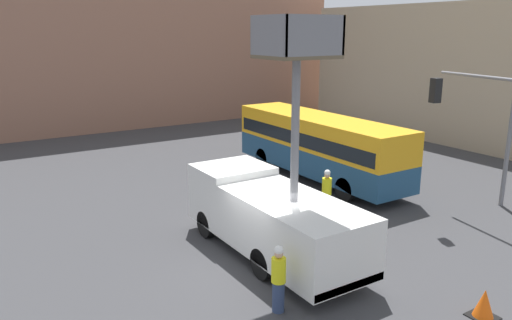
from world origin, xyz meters
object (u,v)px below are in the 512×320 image
Objects in this scene: city_bus at (319,143)px; road_worker_directing at (327,193)px; traffic_cone_near_truck at (484,304)px; road_worker_near_truck at (279,279)px; utility_truck at (272,212)px; traffic_light_pole at (484,115)px.

city_bus reaches higher than road_worker_directing.
road_worker_near_truck is at bearing 144.55° from traffic_cone_near_truck.
utility_truck is 4.08× the size of road_worker_near_truck.
road_worker_near_truck is 5.27m from traffic_cone_near_truck.
road_worker_directing is (-5.48, 2.76, -3.00)m from traffic_light_pole.
traffic_cone_near_truck is at bearing 179.24° from city_bus.
traffic_cone_near_truck is at bearing 141.95° from road_worker_near_truck.
road_worker_directing is at bearing -142.42° from road_worker_near_truck.
utility_truck is 1.31× the size of traffic_light_pole.
road_worker_near_truck is (-11.07, -1.96, -3.01)m from traffic_light_pole.
traffic_light_pole reaches higher than city_bus.
utility_truck is 4.01× the size of road_worker_directing.
city_bus is 5.63× the size of road_worker_near_truck.
road_worker_near_truck is (-8.51, -8.82, -0.90)m from city_bus.
road_worker_directing reaches higher than road_worker_near_truck.
traffic_light_pole is at bearing 36.31° from traffic_cone_near_truck.
utility_truck is 4.33m from road_worker_directing.
utility_truck is at bearing -165.23° from road_worker_directing.
city_bus reaches higher than traffic_cone_near_truck.
utility_truck is at bearing 150.12° from city_bus.
utility_truck is at bearing 174.41° from traffic_light_pole.
traffic_light_pole reaches higher than traffic_cone_near_truck.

